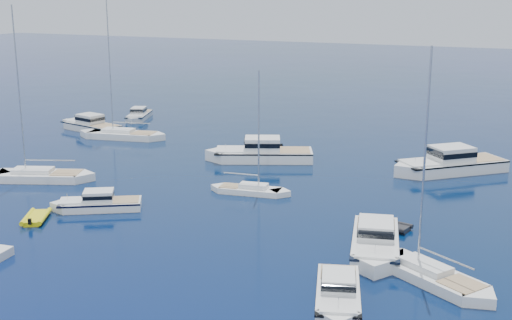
{
  "coord_description": "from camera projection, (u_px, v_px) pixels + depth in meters",
  "views": [
    {
      "loc": [
        26.46,
        -28.62,
        17.18
      ],
      "look_at": [
        0.67,
        25.45,
        2.2
      ],
      "focal_mm": 46.92,
      "sensor_mm": 36.0,
      "label": 1
    }
  ],
  "objects": [
    {
      "name": "tender_grey_far",
      "position": [
        263.0,
        149.0,
        76.03
      ],
      "size": [
        4.52,
        2.68,
        0.95
      ],
      "primitive_type": null,
      "rotation": [
        0.0,
        0.0,
        1.66
      ],
      "color": "black",
      "rests_on": "ground"
    },
    {
      "name": "sailboat_mid_l",
      "position": [
        38.0,
        180.0,
        63.22
      ],
      "size": [
        11.71,
        7.16,
        16.83
      ],
      "primitive_type": null,
      "rotation": [
        0.0,
        0.0,
        1.97
      ],
      "color": "white",
      "rests_on": "ground"
    },
    {
      "name": "motor_cruiser_left",
      "position": [
        98.0,
        209.0,
        54.66
      ],
      "size": [
        7.92,
        6.21,
        2.06
      ],
      "primitive_type": null,
      "rotation": [
        0.0,
        0.0,
        2.13
      ],
      "color": "white",
      "rests_on": "ground"
    },
    {
      "name": "motor_cruiser_centre",
      "position": [
        260.0,
        160.0,
        70.63
      ],
      "size": [
        12.57,
        8.45,
        3.19
      ],
      "primitive_type": null,
      "rotation": [
        0.0,
        0.0,
        2.0
      ],
      "color": "white",
      "rests_on": "ground"
    },
    {
      "name": "sailboat_mid_r",
      "position": [
        430.0,
        280.0,
        41.13
      ],
      "size": [
        9.99,
        7.39,
        14.79
      ],
      "primitive_type": null,
      "rotation": [
        0.0,
        0.0,
        1.03
      ],
      "color": "silver",
      "rests_on": "ground"
    },
    {
      "name": "sailboat_centre",
      "position": [
        250.0,
        193.0,
        59.07
      ],
      "size": [
        7.93,
        3.2,
        11.34
      ],
      "primitive_type": null,
      "rotation": [
        0.0,
        0.0,
        4.87
      ],
      "color": "white",
      "rests_on": "ground"
    },
    {
      "name": "ground",
      "position": [
        64.0,
        286.0,
        40.28
      ],
      "size": [
        400.0,
        400.0,
        0.0
      ],
      "primitive_type": "plane",
      "color": "#081351",
      "rests_on": "ground"
    },
    {
      "name": "tender_yellow",
      "position": [
        36.0,
        220.0,
        52.06
      ],
      "size": [
        3.53,
        4.15,
        0.95
      ],
      "primitive_type": null,
      "rotation": [
        0.0,
        0.0,
        0.52
      ],
      "color": "yellow",
      "rests_on": "ground"
    },
    {
      "name": "motor_cruiser_far_l",
      "position": [
        90.0,
        130.0,
        86.3
      ],
      "size": [
        10.66,
        5.29,
        2.68
      ],
      "primitive_type": null,
      "rotation": [
        0.0,
        0.0,
        1.35
      ],
      "color": "silver",
      "rests_on": "ground"
    },
    {
      "name": "motor_cruiser_right",
      "position": [
        375.0,
        251.0,
        45.77
      ],
      "size": [
        5.7,
        10.77,
        2.71
      ],
      "primitive_type": null,
      "rotation": [
        0.0,
        0.0,
        3.4
      ],
      "color": "white",
      "rests_on": "ground"
    },
    {
      "name": "motor_cruiser_near",
      "position": [
        338.0,
        302.0,
        38.23
      ],
      "size": [
        5.0,
        8.56,
        2.15
      ],
      "primitive_type": null,
      "rotation": [
        0.0,
        0.0,
        3.47
      ],
      "color": "white",
      "rests_on": "ground"
    },
    {
      "name": "motor_cruiser_horizon",
      "position": [
        139.0,
        119.0,
        93.93
      ],
      "size": [
        5.16,
        8.3,
        2.09
      ],
      "primitive_type": null,
      "rotation": [
        0.0,
        0.0,
        3.51
      ],
      "color": "silver",
      "rests_on": "ground"
    },
    {
      "name": "sailboat_far_l",
      "position": [
        122.0,
        138.0,
        81.49
      ],
      "size": [
        12.07,
        5.48,
        17.18
      ],
      "primitive_type": null,
      "rotation": [
        0.0,
        0.0,
        1.79
      ],
      "color": "white",
      "rests_on": "ground"
    },
    {
      "name": "tender_grey_near",
      "position": [
        387.0,
        228.0,
        50.32
      ],
      "size": [
        3.99,
        2.72,
        0.95
      ],
      "primitive_type": null,
      "rotation": [
        0.0,
        0.0,
        4.5
      ],
      "color": "black",
      "rests_on": "ground"
    },
    {
      "name": "motor_cruiser_distant",
      "position": [
        448.0,
        172.0,
        66.0
      ],
      "size": [
        11.82,
        11.59,
        3.33
      ],
      "primitive_type": null,
      "rotation": [
        0.0,
        0.0,
        2.34
      ],
      "color": "white",
      "rests_on": "ground"
    }
  ]
}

